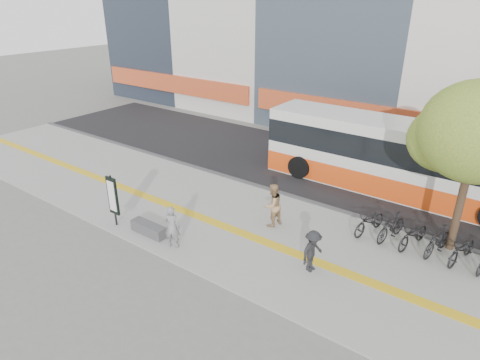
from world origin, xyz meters
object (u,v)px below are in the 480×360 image
Objects in this scene: pedestrian_tan at (272,205)px; pedestrian_dark at (312,251)px; bench at (149,229)px; bus at (397,160)px; signboard at (113,197)px; street_tree at (477,133)px; seated_woman at (172,227)px.

pedestrian_dark is at bearing 70.45° from pedestrian_tan.
bus reaches higher than bench.
bus is 6.90× the size of pedestrian_tan.
signboard is 0.35× the size of street_tree.
signboard is at bearing -169.19° from bench.
bench is at bearing -148.38° from street_tree.
pedestrian_tan reaches higher than seated_woman.
pedestrian_tan is (3.54, 3.45, 0.68)m from bench.
bus is at bearing -142.33° from seated_woman.
signboard is (-1.60, -0.31, 1.06)m from bench.
street_tree reaches higher than pedestrian_tan.
seated_woman is 5.15m from pedestrian_dark.
pedestrian_tan reaches higher than pedestrian_dark.
pedestrian_dark is at bearing 174.61° from seated_woman.
seated_woman is (3.00, 0.24, -0.45)m from signboard.
bus is 11.02m from seated_woman.
pedestrian_tan is at bearing -157.56° from street_tree.
street_tree is 0.50× the size of bus.
seated_woman reaches higher than bench.
bench is 1.05× the size of pedestrian_dark.
pedestrian_dark is (2.71, -1.79, -0.14)m from pedestrian_tan.
bench is at bearing -27.74° from seated_woman.
street_tree is 10.96m from seated_woman.
bench is 12.23m from street_tree.
street_tree is (11.38, 6.33, 3.15)m from signboard.
seated_woman is 4.12m from pedestrian_tan.
signboard is 0.18× the size of bus.
seated_woman is at bearing -117.38° from bus.
pedestrian_dark is (-3.52, -4.37, -3.67)m from street_tree.
bus reaches higher than signboard.
pedestrian_dark is (7.86, 1.96, -0.52)m from signboard.
pedestrian_tan is (5.14, 3.75, -0.38)m from signboard.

